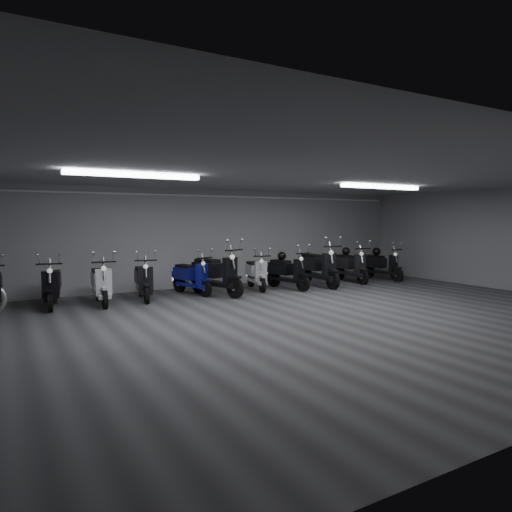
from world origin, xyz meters
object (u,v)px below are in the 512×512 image
scooter_9 (351,261)px  helmet_0 (282,256)px  scooter_5 (216,267)px  scooter_8 (319,261)px  scooter_4 (192,271)px  helmet_2 (346,251)px  scooter_2 (101,277)px  scooter_6 (256,268)px  scooter_7 (288,266)px  scooter_10 (382,261)px  helmet_3 (376,252)px  scooter_3 (143,274)px  scooter_1 (52,279)px

scooter_9 → helmet_0: size_ratio=7.39×
scooter_5 → scooter_8: (3.23, -0.05, 0.00)m
scooter_5 → scooter_9: bearing=-16.8°
scooter_4 → helmet_2: scooter_4 is taller
scooter_2 → helmet_0: scooter_2 is taller
scooter_6 → scooter_7: size_ratio=0.94×
scooter_10 → scooter_2: bearing=171.4°
scooter_10 → helmet_3: 0.37m
scooter_3 → scooter_4: bearing=17.1°
scooter_8 → scooter_10: size_ratio=1.19×
scooter_1 → scooter_6: size_ratio=1.05×
scooter_7 → helmet_0: bearing=90.0°
scooter_4 → helmet_0: bearing=-20.4°
scooter_9 → helmet_0: 2.53m
scooter_10 → helmet_3: (-0.03, 0.23, 0.28)m
scooter_5 → scooter_10: (5.87, 0.06, -0.12)m
helmet_2 → scooter_6: bearing=-178.4°
scooter_1 → helmet_3: (9.67, -0.04, 0.27)m
scooter_5 → scooter_2: bearing=158.3°
scooter_4 → scooter_6: (1.87, -0.10, -0.01)m
scooter_9 → scooter_7: bearing=-170.9°
scooter_9 → scooter_10: scooter_9 is taller
scooter_8 → helmet_2: scooter_8 is taller
scooter_7 → helmet_2: size_ratio=6.84×
scooter_3 → scooter_4: size_ratio=1.02×
scooter_7 → scooter_1: bearing=164.5°
scooter_2 → scooter_7: bearing=1.9°
scooter_5 → scooter_7: 2.18m
scooter_1 → helmet_3: bearing=9.2°
scooter_6 → helmet_0: scooter_6 is taller
scooter_6 → helmet_2: 3.32m
scooter_6 → helmet_3: bearing=12.1°
scooter_10 → scooter_3: bearing=170.5°
scooter_8 → scooter_9: (1.41, 0.22, -0.08)m
scooter_9 → scooter_10: bearing=-0.5°
scooter_8 → helmet_2: (1.43, 0.47, 0.21)m
scooter_1 → scooter_5: 3.85m
scooter_3 → scooter_10: bearing=7.8°
scooter_2 → scooter_4: scooter_2 is taller
helmet_3 → scooter_4: bearing=178.8°
scooter_1 → scooter_10: (9.70, -0.28, -0.01)m
scooter_4 → scooter_3: bearing=172.3°
scooter_2 → helmet_3: (8.66, 0.16, 0.27)m
scooter_6 → helmet_0: 0.83m
scooter_3 → helmet_0: (3.94, -0.04, 0.29)m
scooter_4 → scooter_10: size_ratio=0.98×
scooter_1 → scooter_3: (2.02, -0.09, -0.01)m
scooter_3 → scooter_1: bearing=-173.5°
scooter_9 → helmet_3: (1.20, 0.12, 0.24)m
scooter_3 → helmet_3: scooter_3 is taller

